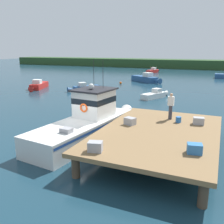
{
  "coord_description": "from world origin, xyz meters",
  "views": [
    {
      "loc": [
        7.62,
        -12.49,
        5.43
      ],
      "look_at": [
        1.2,
        2.04,
        1.4
      ],
      "focal_mm": 40.16,
      "sensor_mm": 36.0,
      "label": 1
    }
  ],
  "objects_px": {
    "deckhand_by_the_boat": "(171,106)",
    "moored_boat_mid_harbor": "(146,79)",
    "main_fishing_boat": "(89,122)",
    "crate_single_by_cleat": "(95,147)",
    "mooring_buoy_spare_mooring": "(121,83)",
    "bait_bucket": "(178,120)",
    "crate_stack_mid_dock": "(195,149)",
    "crate_stack_near_edge": "(199,121)",
    "moored_boat_outer_mooring": "(84,88)",
    "moored_boat_near_channel": "(153,71)",
    "moored_boat_far_right": "(38,85)",
    "crate_single_far": "(130,121)",
    "moored_boat_off_the_point": "(155,95)"
  },
  "relations": [
    {
      "from": "moored_boat_outer_mooring",
      "to": "crate_single_by_cleat",
      "type": "bearing_deg",
      "value": -58.84
    },
    {
      "from": "moored_boat_near_channel",
      "to": "mooring_buoy_spare_mooring",
      "type": "height_order",
      "value": "moored_boat_near_channel"
    },
    {
      "from": "crate_stack_near_edge",
      "to": "deckhand_by_the_boat",
      "type": "height_order",
      "value": "deckhand_by_the_boat"
    },
    {
      "from": "crate_single_far",
      "to": "moored_boat_far_right",
      "type": "bearing_deg",
      "value": 142.22
    },
    {
      "from": "crate_stack_near_edge",
      "to": "moored_boat_off_the_point",
      "type": "xyz_separation_m",
      "value": [
        -5.79,
        12.91,
        -1.04
      ]
    },
    {
      "from": "crate_stack_near_edge",
      "to": "bait_bucket",
      "type": "distance_m",
      "value": 1.12
    },
    {
      "from": "crate_single_by_cleat",
      "to": "mooring_buoy_spare_mooring",
      "type": "relative_size",
      "value": 1.58
    },
    {
      "from": "crate_single_by_cleat",
      "to": "moored_boat_mid_harbor",
      "type": "distance_m",
      "value": 32.63
    },
    {
      "from": "crate_single_by_cleat",
      "to": "crate_single_far",
      "type": "bearing_deg",
      "value": 89.6
    },
    {
      "from": "moored_boat_near_channel",
      "to": "main_fishing_boat",
      "type": "bearing_deg",
      "value": -80.21
    },
    {
      "from": "moored_boat_near_channel",
      "to": "moored_boat_outer_mooring",
      "type": "relative_size",
      "value": 1.21
    },
    {
      "from": "deckhand_by_the_boat",
      "to": "mooring_buoy_spare_mooring",
      "type": "xyz_separation_m",
      "value": [
        -11.93,
        21.49,
        -1.87
      ]
    },
    {
      "from": "main_fishing_boat",
      "to": "mooring_buoy_spare_mooring",
      "type": "bearing_deg",
      "value": 107.31
    },
    {
      "from": "crate_stack_near_edge",
      "to": "bait_bucket",
      "type": "xyz_separation_m",
      "value": [
        -1.12,
        -0.06,
        -0.04
      ]
    },
    {
      "from": "crate_stack_mid_dock",
      "to": "moored_boat_near_channel",
      "type": "xyz_separation_m",
      "value": [
        -14.21,
        47.09,
        -0.99
      ]
    },
    {
      "from": "crate_stack_near_edge",
      "to": "moored_boat_outer_mooring",
      "type": "height_order",
      "value": "crate_stack_near_edge"
    },
    {
      "from": "crate_stack_near_edge",
      "to": "moored_boat_outer_mooring",
      "type": "relative_size",
      "value": 0.15
    },
    {
      "from": "moored_boat_mid_harbor",
      "to": "main_fishing_boat",
      "type": "bearing_deg",
      "value": -81.02
    },
    {
      "from": "crate_stack_near_edge",
      "to": "bait_bucket",
      "type": "relative_size",
      "value": 1.76
    },
    {
      "from": "moored_boat_near_channel",
      "to": "crate_single_far",
      "type": "bearing_deg",
      "value": -76.83
    },
    {
      "from": "moored_boat_far_right",
      "to": "moored_boat_outer_mooring",
      "type": "distance_m",
      "value": 6.8
    },
    {
      "from": "crate_single_by_cleat",
      "to": "deckhand_by_the_boat",
      "type": "height_order",
      "value": "deckhand_by_the_boat"
    },
    {
      "from": "deckhand_by_the_boat",
      "to": "moored_boat_mid_harbor",
      "type": "distance_m",
      "value": 27.1
    },
    {
      "from": "bait_bucket",
      "to": "moored_boat_far_right",
      "type": "relative_size",
      "value": 0.07
    },
    {
      "from": "deckhand_by_the_boat",
      "to": "crate_stack_mid_dock",
      "type": "bearing_deg",
      "value": -67.94
    },
    {
      "from": "deckhand_by_the_boat",
      "to": "moored_boat_mid_harbor",
      "type": "xyz_separation_m",
      "value": [
        -8.97,
        25.53,
        -1.51
      ]
    },
    {
      "from": "deckhand_by_the_boat",
      "to": "moored_boat_outer_mooring",
      "type": "xyz_separation_m",
      "value": [
        -13.95,
        13.6,
        -1.68
      ]
    },
    {
      "from": "bait_bucket",
      "to": "moored_boat_outer_mooring",
      "type": "distance_m",
      "value": 20.28
    },
    {
      "from": "bait_bucket",
      "to": "mooring_buoy_spare_mooring",
      "type": "bearing_deg",
      "value": 119.65
    },
    {
      "from": "main_fishing_boat",
      "to": "crate_single_far",
      "type": "xyz_separation_m",
      "value": [
        2.74,
        -0.1,
        0.4
      ]
    },
    {
      "from": "moored_boat_off_the_point",
      "to": "mooring_buoy_spare_mooring",
      "type": "bearing_deg",
      "value": 131.0
    },
    {
      "from": "crate_single_by_cleat",
      "to": "moored_boat_far_right",
      "type": "distance_m",
      "value": 26.57
    },
    {
      "from": "deckhand_by_the_boat",
      "to": "main_fishing_boat",
      "type": "bearing_deg",
      "value": -156.85
    },
    {
      "from": "moored_boat_outer_mooring",
      "to": "mooring_buoy_spare_mooring",
      "type": "xyz_separation_m",
      "value": [
        2.01,
        7.89,
        -0.19
      ]
    },
    {
      "from": "deckhand_by_the_boat",
      "to": "moored_boat_near_channel",
      "type": "distance_m",
      "value": 44.02
    },
    {
      "from": "crate_single_far",
      "to": "moored_boat_far_right",
      "type": "height_order",
      "value": "crate_single_far"
    },
    {
      "from": "crate_stack_near_edge",
      "to": "deckhand_by_the_boat",
      "type": "bearing_deg",
      "value": 165.1
    },
    {
      "from": "main_fishing_boat",
      "to": "deckhand_by_the_boat",
      "type": "height_order",
      "value": "main_fishing_boat"
    },
    {
      "from": "main_fishing_boat",
      "to": "moored_boat_mid_harbor",
      "type": "height_order",
      "value": "main_fishing_boat"
    },
    {
      "from": "moored_boat_off_the_point",
      "to": "moored_boat_outer_mooring",
      "type": "height_order",
      "value": "moored_boat_outer_mooring"
    },
    {
      "from": "crate_stack_mid_dock",
      "to": "moored_boat_near_channel",
      "type": "distance_m",
      "value": 49.19
    },
    {
      "from": "crate_stack_mid_dock",
      "to": "crate_single_by_cleat",
      "type": "bearing_deg",
      "value": -159.15
    },
    {
      "from": "bait_bucket",
      "to": "moored_boat_far_right",
      "type": "distance_m",
      "value": 24.93
    },
    {
      "from": "main_fishing_boat",
      "to": "moored_boat_near_channel",
      "type": "xyz_separation_m",
      "value": [
        -7.63,
        44.22,
        -0.59
      ]
    },
    {
      "from": "moored_boat_outer_mooring",
      "to": "crate_stack_near_edge",
      "type": "bearing_deg",
      "value": -41.9
    },
    {
      "from": "crate_stack_mid_dock",
      "to": "moored_boat_near_channel",
      "type": "bearing_deg",
      "value": 106.79
    },
    {
      "from": "moored_boat_off_the_point",
      "to": "moored_boat_outer_mooring",
      "type": "bearing_deg",
      "value": 173.38
    },
    {
      "from": "deckhand_by_the_boat",
      "to": "moored_boat_mid_harbor",
      "type": "height_order",
      "value": "deckhand_by_the_boat"
    },
    {
      "from": "crate_stack_mid_dock",
      "to": "deckhand_by_the_boat",
      "type": "relative_size",
      "value": 0.37
    },
    {
      "from": "main_fishing_boat",
      "to": "moored_boat_near_channel",
      "type": "bearing_deg",
      "value": 99.79
    }
  ]
}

